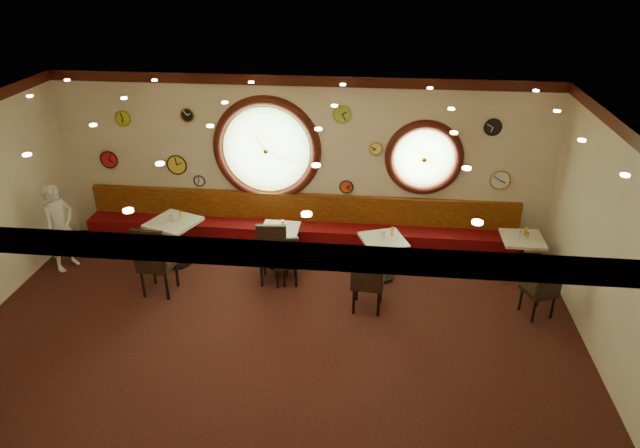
{
  "coord_description": "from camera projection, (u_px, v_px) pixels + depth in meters",
  "views": [
    {
      "loc": [
        1.4,
        -6.62,
        5.23
      ],
      "look_at": [
        0.6,
        0.8,
        1.5
      ],
      "focal_mm": 32.0,
      "sensor_mm": 36.0,
      "label": 1
    }
  ],
  "objects": [
    {
      "name": "porthole_left_ring",
      "position": [
        266.0,
        150.0,
        10.21
      ],
      "size": [
        1.61,
        0.03,
        1.61
      ],
      "primitive_type": "torus",
      "rotation": [
        1.57,
        0.0,
        0.0
      ],
      "color": "gold",
      "rests_on": "wall_back"
    },
    {
      "name": "condiment_e_salt",
      "position": [
        520.0,
        234.0,
        9.57
      ],
      "size": [
        0.04,
        0.04,
        0.1
      ],
      "primitive_type": "cylinder",
      "color": "silver",
      "rests_on": "table_e"
    },
    {
      "name": "condiment_b_bottle",
      "position": [
        283.0,
        224.0,
        9.91
      ],
      "size": [
        0.05,
        0.05,
        0.15
      ],
      "primitive_type": "cylinder",
      "color": "gold",
      "rests_on": "table_b"
    },
    {
      "name": "wall_clock_6",
      "position": [
        200.0,
        181.0,
        10.64
      ],
      "size": [
        0.2,
        0.03,
        0.2
      ],
      "primitive_type": "cylinder",
      "rotation": [
        1.57,
        0.0,
        0.0
      ],
      "color": "white",
      "rests_on": "wall_back"
    },
    {
      "name": "condiment_c_pepper",
      "position": [
        277.0,
        231.0,
        9.87
      ],
      "size": [
        0.03,
        0.03,
        0.09
      ],
      "primitive_type": "cylinder",
      "color": "silver",
      "rests_on": "table_c"
    },
    {
      "name": "wall_clock_9",
      "position": [
        346.0,
        187.0,
        10.37
      ],
      "size": [
        0.24,
        0.03,
        0.24
      ],
      "primitive_type": "cylinder",
      "rotation": [
        1.57,
        0.0,
        0.0
      ],
      "color": "#D84319",
      "rests_on": "wall_back"
    },
    {
      "name": "banquette_base",
      "position": [
        299.0,
        244.0,
        10.73
      ],
      "size": [
        8.0,
        0.55,
        0.2
      ],
      "primitive_type": "cube",
      "color": "black",
      "rests_on": "floor"
    },
    {
      "name": "condiment_b_salt",
      "position": [
        277.0,
        225.0,
        9.97
      ],
      "size": [
        0.03,
        0.03,
        0.09
      ],
      "primitive_type": "cylinder",
      "color": "silver",
      "rests_on": "table_b"
    },
    {
      "name": "porthole_left_glass",
      "position": [
        267.0,
        149.0,
        10.25
      ],
      "size": [
        1.66,
        0.02,
        1.66
      ],
      "primitive_type": "cylinder",
      "rotation": [
        1.57,
        0.0,
        0.0
      ],
      "color": "#85BB70",
      "rests_on": "wall_back"
    },
    {
      "name": "porthole_right_ring",
      "position": [
        424.0,
        159.0,
        9.97
      ],
      "size": [
        1.09,
        0.03,
        1.09
      ],
      "primitive_type": "torus",
      "rotation": [
        1.57,
        0.0,
        0.0
      ],
      "color": "gold",
      "rests_on": "wall_back"
    },
    {
      "name": "condiment_d_pepper",
      "position": [
        384.0,
        235.0,
        9.5
      ],
      "size": [
        0.04,
        0.04,
        0.11
      ],
      "primitive_type": "cylinder",
      "color": "silver",
      "rests_on": "table_d"
    },
    {
      "name": "condiment_e_pepper",
      "position": [
        528.0,
        235.0,
        9.55
      ],
      "size": [
        0.04,
        0.04,
        0.1
      ],
      "primitive_type": "cylinder",
      "color": "#B8B8BC",
      "rests_on": "table_e"
    },
    {
      "name": "condiment_c_salt",
      "position": [
        273.0,
        229.0,
        9.91
      ],
      "size": [
        0.04,
        0.04,
        0.1
      ],
      "primitive_type": "cylinder",
      "color": "silver",
      "rests_on": "table_c"
    },
    {
      "name": "banquette_seat",
      "position": [
        299.0,
        232.0,
        10.62
      ],
      "size": [
        8.0,
        0.55,
        0.3
      ],
      "primitive_type": "cube",
      "color": "#59070B",
      "rests_on": "banquette_base"
    },
    {
      "name": "banquette_back",
      "position": [
        300.0,
        207.0,
        10.64
      ],
      "size": [
        8.0,
        0.1,
        0.55
      ],
      "primitive_type": "cube",
      "color": "#5F1207",
      "rests_on": "wall_back"
    },
    {
      "name": "wall_clock_3",
      "position": [
        376.0,
        148.0,
        9.99
      ],
      "size": [
        0.22,
        0.03,
        0.22
      ],
      "primitive_type": "cylinder",
      "rotation": [
        1.57,
        0.0,
        0.0
      ],
      "color": "#FAE453",
      "rests_on": "wall_back"
    },
    {
      "name": "condiment_d_salt",
      "position": [
        382.0,
        235.0,
        9.53
      ],
      "size": [
        0.04,
        0.04,
        0.1
      ],
      "primitive_type": "cylinder",
      "color": "silver",
      "rests_on": "table_d"
    },
    {
      "name": "wall_clock_1",
      "position": [
        123.0,
        118.0,
        10.25
      ],
      "size": [
        0.26,
        0.03,
        0.26
      ],
      "primitive_type": "cylinder",
      "rotation": [
        1.57,
        0.0,
        0.0
      ],
      "color": "#B1D42A",
      "rests_on": "wall_back"
    },
    {
      "name": "porthole_left_frame",
      "position": [
        267.0,
        150.0,
        10.24
      ],
      "size": [
        1.98,
        0.18,
        1.98
      ],
      "primitive_type": "torus",
      "rotation": [
        1.57,
        0.0,
        0.0
      ],
      "color": "#350F09",
      "rests_on": "wall_back"
    },
    {
      "name": "wall_right",
      "position": [
        619.0,
        260.0,
        7.21
      ],
      "size": [
        0.02,
        6.0,
        3.2
      ],
      "primitive_type": "cube",
      "color": "beige",
      "rests_on": "floor"
    },
    {
      "name": "condiment_a_salt",
      "position": [
        169.0,
        218.0,
        9.91
      ],
      "size": [
        0.03,
        0.03,
        0.09
      ],
      "primitive_type": "cylinder",
      "color": "silver",
      "rests_on": "table_a"
    },
    {
      "name": "floor",
      "position": [
        274.0,
        338.0,
        8.36
      ],
      "size": [
        9.0,
        6.0,
        0.0
      ],
      "primitive_type": "cube",
      "color": "black",
      "rests_on": "ground"
    },
    {
      "name": "wall_clock_0",
      "position": [
        187.0,
        115.0,
        10.09
      ],
      "size": [
        0.24,
        0.03,
        0.24
      ],
      "primitive_type": "cylinder",
      "rotation": [
        1.57,
        0.0,
        0.0
      ],
      "color": "black",
      "rests_on": "wall_back"
    },
    {
      "name": "molding_front",
      "position": [
        190.0,
        250.0,
        4.35
      ],
      "size": [
        9.0,
        0.1,
        0.18
      ],
      "primitive_type": "cube",
      "color": "#350F09",
      "rests_on": "wall_back"
    },
    {
      "name": "condiment_c_bottle",
      "position": [
        283.0,
        228.0,
        9.93
      ],
      "size": [
        0.05,
        0.05,
        0.14
      ],
      "primitive_type": "cylinder",
      "color": "gold",
      "rests_on": "table_c"
    },
    {
      "name": "chair_a",
      "position": [
        154.0,
        257.0,
        9.05
      ],
      "size": [
        0.55,
        0.55,
        0.77
      ],
      "rotation": [
        0.0,
        0.0,
        -0.07
      ],
      "color": "black",
      "rests_on": "floor"
    },
    {
      "name": "condiment_b_pepper",
      "position": [
        284.0,
        227.0,
        9.88
      ],
      "size": [
        0.03,
        0.03,
        0.09
      ],
      "primitive_type": "cylinder",
      "color": "silver",
      "rests_on": "table_b"
    },
    {
      "name": "wall_clock_8",
      "position": [
        109.0,
        160.0,
        10.64
      ],
      "size": [
        0.32,
        0.03,
        0.32
      ],
      "primitive_type": "cylinder",
      "rotation": [
        1.57,
        0.0,
        0.0
      ],
      "color": "red",
      "rests_on": "wall_back"
    },
    {
      "name": "table_d",
      "position": [
        383.0,
        253.0,
        9.63
      ],
      "size": [
        0.89,
        0.89,
        0.76
      ],
      "color": "black",
      "rests_on": "floor"
    },
    {
      "name": "chair_c",
      "position": [
        286.0,
        258.0,
        9.39
      ],
      "size": [
        0.47,
        0.47,
        0.58
      ],
      "rotation": [
        0.0,
        0.0,
        0.22
      ],
      "color": "black",
      "rests_on": "floor"
    },
    {
      "name": "porthole_right_frame",
      "position": [
        424.0,
        158.0,
        10.0
      ],
      "size": [
        1.38,
        0.18,
        1.38
      ],
      "primitive_type": "torus",
      "rotation": [
        1.57,
        0.0,
        0.0
      ],
      "color": "#350F09",
      "rests_on": "wall_back"
    },
    {
      "name": "chair_d",
      "position": [
        368.0,
        275.0,
        8.65
      ],
      "size": [
        0.52,
        0.52,
        0.72
      ],
      "rotation": [
        0.0,
        0.0,
        -0.08
      ],
      "color": "black",
      "rests_on": "floor"
    },
    {
      "name": "wall_clock_5",
      "position": [
        177.0,
        165.0,
        10.54
      ],
      "size": [
        0.36,
        0.03,
        0.36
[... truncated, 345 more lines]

